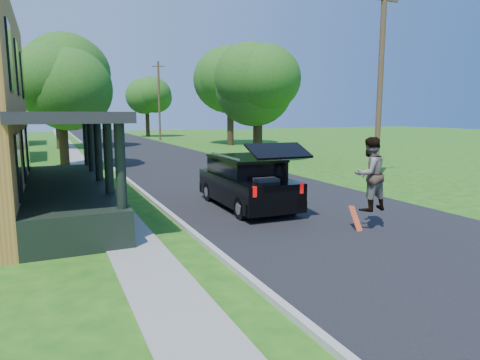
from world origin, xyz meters
name	(u,v)px	position (x,y,z in m)	size (l,w,h in m)	color
ground	(358,232)	(0.00, 0.00, 0.00)	(140.00, 140.00, 0.00)	#1C5611
street	(166,159)	(0.00, 20.00, 0.00)	(8.00, 120.00, 0.02)	black
curb	(104,162)	(-4.05, 20.00, 0.00)	(0.15, 120.00, 0.12)	#A7A6A1
sidewalk	(78,163)	(-5.60, 20.00, 0.00)	(1.30, 120.00, 0.03)	gray
black_suv	(247,182)	(-1.40, 3.91, 0.86)	(1.96, 4.87, 2.25)	black
skateboarder	(369,174)	(0.39, 0.13, 1.51)	(1.01, 0.82, 1.96)	black
skateboard	(356,219)	(0.11, 0.27, 0.28)	(0.27, 0.52, 0.65)	red
tree_left_mid	(59,78)	(-6.51, 17.23, 5.00)	(6.14, 5.92, 7.69)	black
tree_left_far	(55,70)	(-6.29, 32.22, 6.74)	(8.10, 8.17, 10.64)	black
tree_right_near	(257,82)	(5.47, 16.97, 5.11)	(6.20, 6.42, 7.88)	black
tree_right_mid	(230,73)	(9.05, 30.09, 6.89)	(8.85, 8.64, 10.63)	black
tree_right_far	(146,96)	(4.96, 48.61, 5.31)	(6.04, 5.80, 8.00)	black
utility_pole_near	(380,83)	(6.67, 6.86, 4.46)	(1.53, 0.25, 8.64)	#44331F
utility_pole_far	(159,100)	(4.50, 39.81, 4.54)	(1.39, 0.56, 8.81)	#44331F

